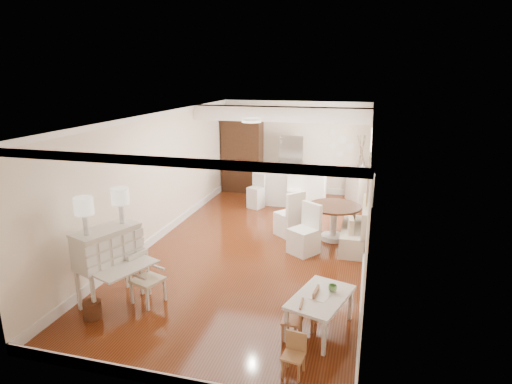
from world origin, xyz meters
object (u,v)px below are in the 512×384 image
at_px(kids_chair_c, 293,355).
at_px(sideboard, 359,186).
at_px(wicker_basket, 92,310).
at_px(slip_chair_far, 289,213).
at_px(pantry_cabinet, 242,155).
at_px(secretary_bureau, 109,266).
at_px(bar_stool_right, 294,194).
at_px(kids_chair_b, 306,307).
at_px(bar_stool_left, 256,191).
at_px(kids_chair_a, 292,320).
at_px(kids_table, 320,313).
at_px(breakfast_counter, 289,187).
at_px(fridge, 303,166).
at_px(gustavian_armchair, 147,279).
at_px(dining_table, 334,223).
at_px(slip_chair_near, 304,229).

bearing_deg(kids_chair_c, sideboard, 93.19).
relative_size(wicker_basket, slip_chair_far, 0.25).
xyz_separation_m(pantry_cabinet, sideboard, (3.59, -0.40, -0.67)).
bearing_deg(secretary_bureau, pantry_cabinet, 110.47).
bearing_deg(bar_stool_right, secretary_bureau, -121.14).
xyz_separation_m(kids_chair_b, bar_stool_left, (-2.20, 5.37, 0.14)).
xyz_separation_m(kids_chair_a, slip_chair_far, (-0.79, 3.92, 0.24)).
distance_m(kids_table, bar_stool_left, 5.93).
height_order(kids_table, kids_chair_b, kids_chair_b).
height_order(bar_stool_left, pantry_cabinet, pantry_cabinet).
relative_size(kids_chair_a, breakfast_counter, 0.29).
xyz_separation_m(kids_chair_a, bar_stool_right, (-1.00, 5.74, 0.17)).
xyz_separation_m(kids_chair_c, fridge, (-1.17, 8.03, 0.63)).
xyz_separation_m(kids_chair_b, breakfast_counter, (-1.37, 5.91, 0.19)).
bearing_deg(pantry_cabinet, gustavian_armchair, -86.00).
height_order(slip_chair_far, fridge, fridge).
relative_size(wicker_basket, dining_table, 0.23).
height_order(kids_table, bar_stool_left, bar_stool_left).
xyz_separation_m(secretary_bureau, sideboard, (3.69, 6.70, -0.16)).
bearing_deg(kids_chair_a, sideboard, 173.14).
bearing_deg(dining_table, bar_stool_right, 123.73).
bearing_deg(slip_chair_far, bar_stool_left, -104.93).
distance_m(kids_chair_b, fridge, 7.08).
relative_size(gustavian_armchair, wicker_basket, 3.04).
xyz_separation_m(kids_table, breakfast_counter, (-1.57, 5.94, 0.24)).
bearing_deg(fridge, secretary_bureau, -105.81).
relative_size(secretary_bureau, kids_chair_c, 2.35).
bearing_deg(slip_chair_far, sideboard, -165.98).
distance_m(bar_stool_left, sideboard, 2.99).
height_order(dining_table, bar_stool_left, bar_stool_left).
height_order(dining_table, slip_chair_far, slip_chair_far).
height_order(kids_table, sideboard, sideboard).
height_order(bar_stool_right, fridge, fridge).
xyz_separation_m(kids_table, sideboard, (0.32, 6.63, 0.20)).
distance_m(secretary_bureau, wicker_basket, 0.71).
bearing_deg(kids_chair_a, slip_chair_far, -169.91).
height_order(kids_chair_b, slip_chair_near, slip_chair_near).
relative_size(pantry_cabinet, fridge, 1.28).
xyz_separation_m(slip_chair_far, bar_stool_right, (-0.21, 1.81, -0.07)).
xyz_separation_m(dining_table, slip_chair_far, (-1.01, 0.01, 0.13)).
relative_size(wicker_basket, kids_chair_c, 0.50).
bearing_deg(kids_table, gustavian_armchair, 178.46).
bearing_deg(slip_chair_near, kids_table, -41.51).
xyz_separation_m(kids_chair_a, fridge, (-1.02, 7.30, 0.60)).
xyz_separation_m(gustavian_armchair, sideboard, (3.11, 6.55, 0.07)).
relative_size(wicker_basket, kids_chair_b, 0.42).
xyz_separation_m(dining_table, bar_stool_right, (-1.22, 1.83, 0.07)).
xyz_separation_m(dining_table, fridge, (-1.24, 3.39, 0.50)).
xyz_separation_m(breakfast_counter, sideboard, (1.89, 0.68, -0.03)).
relative_size(gustavian_armchair, pantry_cabinet, 0.36).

